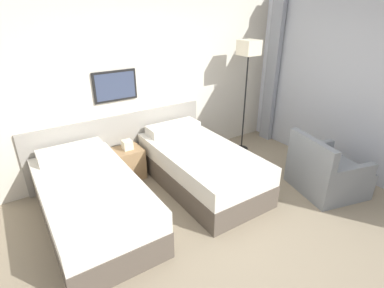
{
  "coord_description": "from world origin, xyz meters",
  "views": [
    {
      "loc": [
        -1.97,
        -2.15,
        2.45
      ],
      "look_at": [
        0.06,
        0.92,
        0.74
      ],
      "focal_mm": 28.0,
      "sensor_mm": 36.0,
      "label": 1
    }
  ],
  "objects_px": {
    "bed_near_door": "(92,202)",
    "armchair": "(326,174)",
    "floor_lamp": "(248,55)",
    "bed_near_window": "(200,166)",
    "nightstand": "(129,162)"
  },
  "relations": [
    {
      "from": "bed_near_door",
      "to": "floor_lamp",
      "type": "distance_m",
      "value": 3.29
    },
    {
      "from": "bed_near_door",
      "to": "floor_lamp",
      "type": "height_order",
      "value": "floor_lamp"
    },
    {
      "from": "bed_near_window",
      "to": "armchair",
      "type": "xyz_separation_m",
      "value": [
        1.41,
        -1.12,
        -0.04
      ]
    },
    {
      "from": "bed_near_window",
      "to": "nightstand",
      "type": "distance_m",
      "value": 1.11
    },
    {
      "from": "floor_lamp",
      "to": "bed_near_door",
      "type": "bearing_deg",
      "value": -169.06
    },
    {
      "from": "floor_lamp",
      "to": "nightstand",
      "type": "bearing_deg",
      "value": 174.38
    },
    {
      "from": "bed_near_window",
      "to": "floor_lamp",
      "type": "bearing_deg",
      "value": 22.91
    },
    {
      "from": "bed_near_door",
      "to": "bed_near_window",
      "type": "distance_m",
      "value": 1.59
    },
    {
      "from": "bed_near_door",
      "to": "armchair",
      "type": "bearing_deg",
      "value": -20.45
    },
    {
      "from": "nightstand",
      "to": "armchair",
      "type": "height_order",
      "value": "armchair"
    },
    {
      "from": "bed_near_door",
      "to": "nightstand",
      "type": "distance_m",
      "value": 1.11
    },
    {
      "from": "bed_near_door",
      "to": "floor_lamp",
      "type": "relative_size",
      "value": 1.05
    },
    {
      "from": "bed_near_door",
      "to": "bed_near_window",
      "type": "height_order",
      "value": "same"
    },
    {
      "from": "bed_near_window",
      "to": "nightstand",
      "type": "relative_size",
      "value": 3.29
    },
    {
      "from": "bed_near_window",
      "to": "armchair",
      "type": "bearing_deg",
      "value": -38.42
    }
  ]
}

